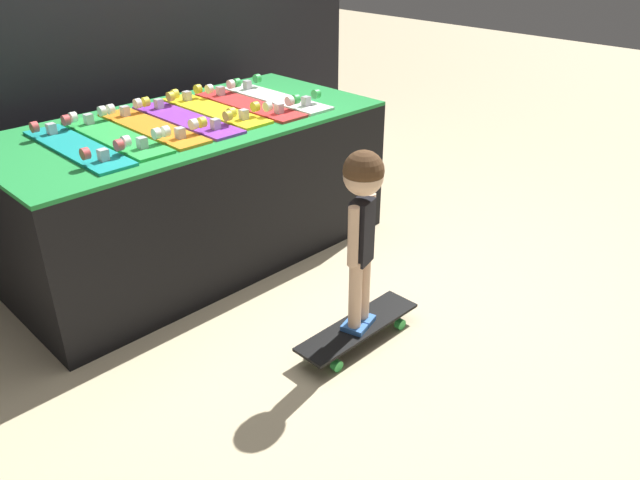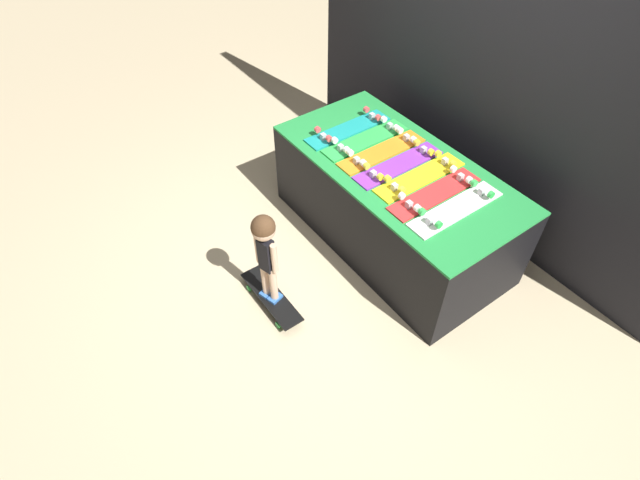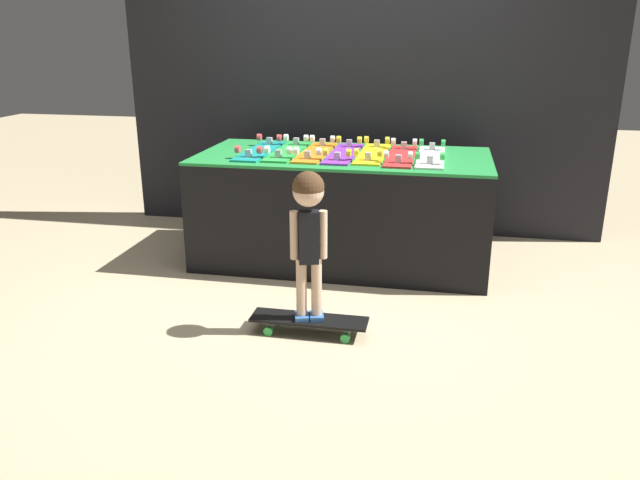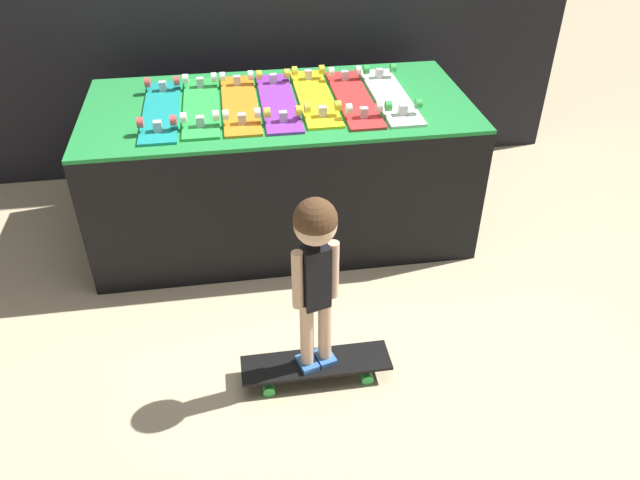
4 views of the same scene
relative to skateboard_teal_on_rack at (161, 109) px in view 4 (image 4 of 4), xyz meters
The scene contains 11 objects.
ground_plane 1.21m from the skateboard_teal_on_rack, 46.82° to the right, with size 16.00×16.00×0.00m, color beige.
display_rack 0.74m from the skateboard_teal_on_rack, ahead, with size 2.07×1.01×0.79m.
skateboard_teal_on_rack is the anchor object (origin of this frame).
skateboard_green_on_rack 0.21m from the skateboard_teal_on_rack, ahead, with size 0.19×0.79×0.09m.
skateboard_orange_on_rack 0.41m from the skateboard_teal_on_rack, ahead, with size 0.19×0.79×0.09m.
skateboard_purple_on_rack 0.61m from the skateboard_teal_on_rack, ahead, with size 0.19×0.79×0.09m.
skateboard_yellow_on_rack 0.82m from the skateboard_teal_on_rack, ahead, with size 0.19×0.79×0.09m.
skateboard_red_on_rack 1.02m from the skateboard_teal_on_rack, ahead, with size 0.19×0.79×0.09m.
skateboard_white_on_rack 1.23m from the skateboard_teal_on_rack, ahead, with size 0.19×0.79×0.09m.
skateboard_on_floor 1.55m from the skateboard_teal_on_rack, 62.63° to the right, with size 0.66×0.18×0.09m.
child 1.38m from the skateboard_teal_on_rack, 62.63° to the right, with size 0.20×0.17×0.84m.
Camera 4 is at (-0.27, -2.48, 2.13)m, focal length 35.00 mm.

